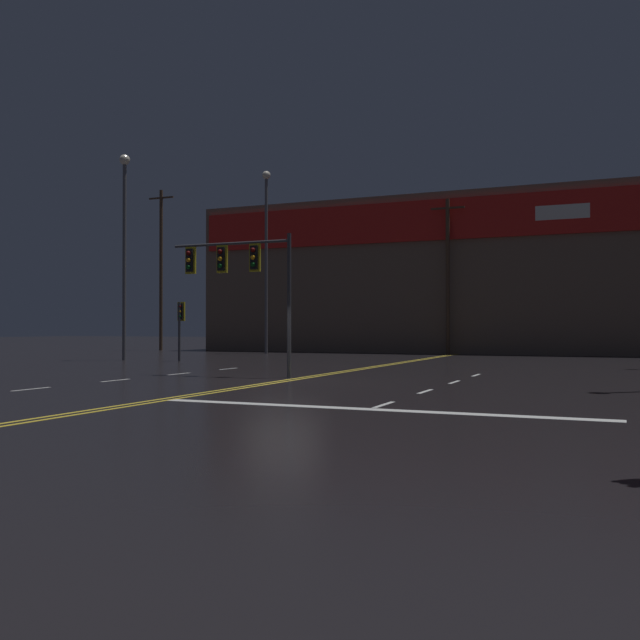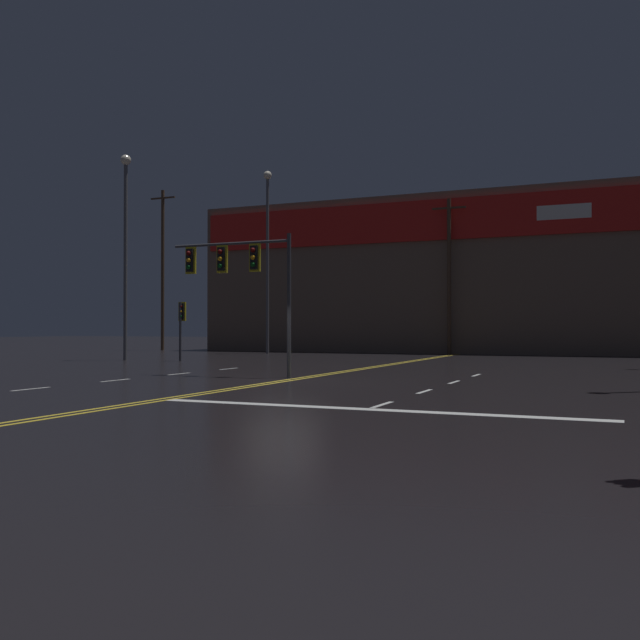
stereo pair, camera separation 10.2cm
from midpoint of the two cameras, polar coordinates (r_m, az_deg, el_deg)
ground_plane at (r=22.94m, az=-2.94°, el=-4.92°), size 200.00×200.00×0.00m
road_markings at (r=21.34m, az=-1.96°, el=-5.23°), size 15.35×60.00×0.01m
traffic_signal_median at (r=25.57m, az=-6.59°, el=4.24°), size 4.73×0.36×4.98m
traffic_signal_corner_northwest at (r=37.60m, az=-10.95°, el=0.17°), size 0.42×0.36×3.07m
streetlight_near_right at (r=39.68m, az=-15.22°, el=6.84°), size 0.56×0.56×10.99m
streetlight_far_right at (r=48.25m, az=-4.16°, el=6.32°), size 0.56×0.56×12.28m
building_backdrop at (r=52.33m, az=12.11°, el=3.40°), size 38.10×10.23×10.74m
utility_pole_row at (r=47.64m, az=7.52°, el=3.99°), size 46.16×0.26×12.39m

